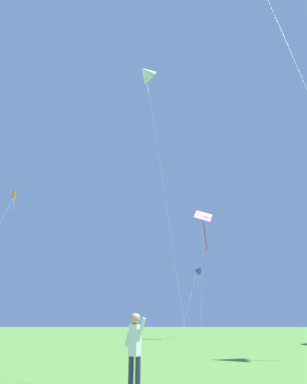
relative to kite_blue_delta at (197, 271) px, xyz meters
name	(u,v)px	position (x,y,z in m)	size (l,w,h in m)	color
kite_blue_delta	(197,271)	(0.00, 0.00, 0.00)	(2.98, 7.56, 8.15)	blue
kite_white_distant	(146,73)	(-5.10, -14.13, 18.65)	(4.68, 6.90, 27.32)	white
kite_pink_low	(204,224)	(0.89, -3.67, 4.92)	(2.43, 6.31, 14.49)	pink
kite_orange_box	(13,197)	(-19.37, -10.64, 6.33)	(0.50, 8.05, 14.73)	orange
person_in_blue_jacket	(135,347)	(-3.08, -35.18, -6.59)	(0.52, 0.33, 1.69)	#2D3351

